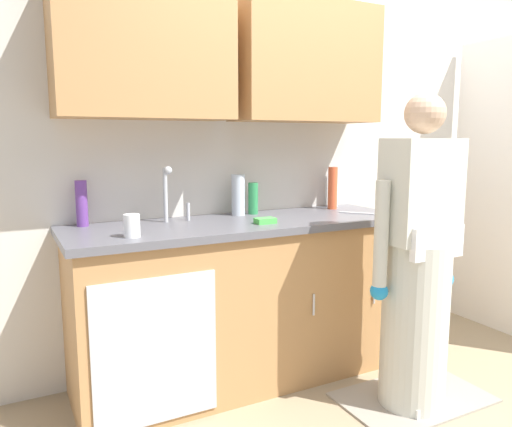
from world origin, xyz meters
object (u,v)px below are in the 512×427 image
object	(u,v)px
bottle_soap	(333,188)
bottle_dish_liquid	(238,195)
knife_on_counter	(358,213)
bottle_water_short	(82,203)
sponge	(265,221)
bottle_cleaner_spray	(333,188)
sink	(181,228)
person_at_sink	(417,278)
bottle_water_tall	(253,198)
cup_by_sink	(132,226)

from	to	relation	value
bottle_soap	bottle_dish_liquid	distance (m)	0.74
bottle_dish_liquid	knife_on_counter	distance (m)	0.75
bottle_water_short	sponge	xyz separation A→B (m)	(0.90, -0.37, -0.11)
bottle_cleaner_spray	bottle_soap	xyz separation A→B (m)	(0.07, 0.09, -0.01)
sink	bottle_cleaner_spray	size ratio (longest dim) A/B	1.82
person_at_sink	bottle_water_tall	size ratio (longest dim) A/B	8.43
bottle_water_short	bottle_dish_liquid	size ratio (longest dim) A/B	0.98
bottle_water_tall	cup_by_sink	world-z (taller)	bottle_water_tall
bottle_water_short	bottle_soap	distance (m)	1.63
knife_on_counter	cup_by_sink	bearing A→B (deg)	-124.24
bottle_water_tall	knife_on_counter	bearing A→B (deg)	-26.33
bottle_dish_liquid	knife_on_counter	world-z (taller)	bottle_dish_liquid
person_at_sink	bottle_soap	world-z (taller)	person_at_sink
person_at_sink	knife_on_counter	world-z (taller)	person_at_sink
sink	cup_by_sink	size ratio (longest dim) A/B	4.60
bottle_soap	cup_by_sink	xyz separation A→B (m)	(-1.47, -0.42, -0.07)
person_at_sink	bottle_soap	xyz separation A→B (m)	(0.14, 0.92, 0.37)
bottle_water_tall	bottle_dish_liquid	world-z (taller)	bottle_dish_liquid
knife_on_counter	person_at_sink	bearing A→B (deg)	-46.61
bottle_soap	person_at_sink	bearing A→B (deg)	-98.70
person_at_sink	bottle_cleaner_spray	xyz separation A→B (m)	(0.07, 0.83, 0.39)
knife_on_counter	bottle_cleaner_spray	bearing A→B (deg)	146.75
bottle_water_tall	sponge	distance (m)	0.36
bottle_cleaner_spray	cup_by_sink	distance (m)	1.44
knife_on_counter	bottle_water_tall	bearing A→B (deg)	-154.23
sink	knife_on_counter	xyz separation A→B (m)	(1.11, -0.10, 0.02)
sink	bottle_soap	size ratio (longest dim) A/B	1.97
bottle_dish_liquid	bottle_water_tall	bearing A→B (deg)	0.80
sink	bottle_dish_liquid	bearing A→B (deg)	23.63
bottle_dish_liquid	cup_by_sink	distance (m)	0.83
sink	bottle_dish_liquid	distance (m)	0.48
knife_on_counter	sponge	size ratio (longest dim) A/B	2.18
bottle_water_tall	cup_by_sink	xyz separation A→B (m)	(-0.83, -0.38, -0.04)
bottle_soap	sponge	distance (m)	0.83
cup_by_sink	sponge	bearing A→B (deg)	3.30
sink	sponge	distance (m)	0.45
bottle_water_short	bottle_cleaner_spray	bearing A→B (deg)	-2.74
sink	bottle_cleaner_spray	world-z (taller)	sink
sink	bottle_water_short	world-z (taller)	sink
sink	bottle_dish_liquid	world-z (taller)	sink
bottle_soap	sponge	size ratio (longest dim) A/B	2.31
sink	person_at_sink	xyz separation A→B (m)	(1.02, -0.69, -0.23)
bottle_dish_liquid	cup_by_sink	bearing A→B (deg)	-152.66
person_at_sink	bottle_water_short	bearing A→B (deg)	148.61
cup_by_sink	bottle_dish_liquid	bearing A→B (deg)	27.34
bottle_cleaner_spray	sponge	xyz separation A→B (m)	(-0.66, -0.29, -0.12)
bottle_water_short	bottle_cleaner_spray	world-z (taller)	bottle_cleaner_spray
bottle_cleaner_spray	knife_on_counter	xyz separation A→B (m)	(0.02, -0.25, -0.13)
bottle_water_short	cup_by_sink	world-z (taller)	bottle_water_short
bottle_water_tall	bottle_water_short	size ratio (longest dim) A/B	0.79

